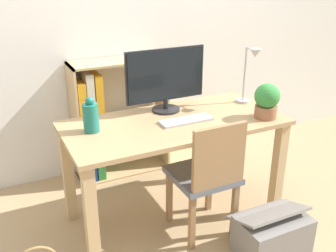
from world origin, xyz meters
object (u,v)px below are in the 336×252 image
Objects in this scene: desk_lamp at (250,70)px; chair at (207,174)px; monitor at (166,77)px; vase at (91,117)px; storage_box at (272,234)px; keyboard at (186,120)px; bookshelf at (103,122)px; potted_plant at (267,100)px.

chair is at bearing -147.69° from desk_lamp.
monitor is 2.59× the size of vase.
storage_box is (0.34, -0.84, -0.84)m from monitor.
chair reaches higher than storage_box.
keyboard is 0.92m from bookshelf.
vase reaches higher than chair.
bookshelf is at bearing 130.52° from potted_plant.
bookshelf is at bearing 111.86° from keyboard.
storage_box is at bearing -116.59° from potted_plant.
potted_plant is 1.35m from bookshelf.
desk_lamp is 0.31m from potted_plant.
bookshelf is at bearing 68.68° from vase.
chair is 0.55m from storage_box.
monitor is 0.70× the size of chair.
keyboard is 0.63m from desk_lamp.
monitor reaches higher than keyboard.
chair is 0.84× the size of bookshelf.
potted_plant is at bearing 63.41° from storage_box.
vase is at bearing 179.26° from desk_lamp.
monitor reaches higher than storage_box.
chair is (-0.54, -0.34, -0.54)m from desk_lamp.
monitor is 0.62m from desk_lamp.
keyboard is 0.43× the size of chair.
desk_lamp is (1.17, -0.02, 0.16)m from vase.
chair is 1.12m from bookshelf.
desk_lamp is 0.42× the size of bookshelf.
keyboard reaches higher than storage_box.
chair is (0.06, -0.49, -0.53)m from monitor.
monitor is at bearing 13.00° from vase.
vase is (-0.60, 0.12, 0.09)m from keyboard.
storage_box is (0.91, -0.70, -0.70)m from vase.
potted_plant is at bearing -49.48° from bookshelf.
vase is 0.23× the size of bookshelf.
potted_plant reaches higher than vase.
chair is at bearing -71.11° from bookshelf.
keyboard is 0.38m from chair.
keyboard is at bearing 117.64° from storage_box.
keyboard is 1.51× the size of potted_plant.
monitor is 0.72m from chair.
monitor is at bearing 89.48° from chair.
keyboard is 0.85× the size of desk_lamp.
vase is 1.16m from potted_plant.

